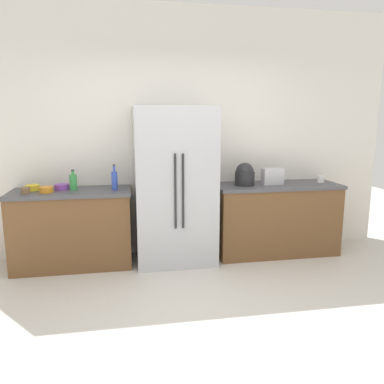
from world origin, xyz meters
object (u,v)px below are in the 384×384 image
(cup_b, at_px, (321,179))
(bowl_a, at_px, (62,187))
(bowl_b, at_px, (32,188))
(bottle_b, at_px, (73,182))
(rice_cooker, at_px, (245,175))
(refrigerator, at_px, (175,186))
(cup_a, at_px, (25,190))
(toaster, at_px, (272,176))
(bottle_a, at_px, (114,180))
(bowl_c, at_px, (46,190))

(cup_b, height_order, bowl_a, cup_b)
(bowl_b, bearing_deg, bottle_b, -8.74)
(rice_cooker, relative_size, cup_b, 3.21)
(refrigerator, relative_size, cup_a, 19.73)
(bottle_b, bearing_deg, toaster, -0.26)
(refrigerator, distance_m, rice_cooker, 0.88)
(cup_a, bearing_deg, bottle_a, 3.69)
(bowl_a, xyz_separation_m, bowl_c, (-0.14, -0.14, 0.00))
(toaster, bearing_deg, cup_a, -177.86)
(rice_cooker, height_order, cup_a, rice_cooker)
(cup_a, height_order, bowl_b, cup_a)
(bottle_b, height_order, cup_a, bottle_b)
(bottle_a, bearing_deg, cup_b, 1.07)
(refrigerator, xyz_separation_m, rice_cooker, (0.87, 0.05, 0.10))
(bottle_a, relative_size, cup_b, 3.39)
(bottle_b, bearing_deg, bottle_a, -6.99)
(refrigerator, relative_size, bottle_b, 7.71)
(toaster, distance_m, bowl_a, 2.52)
(refrigerator, bearing_deg, toaster, 2.36)
(cup_a, bearing_deg, bottle_b, 13.52)
(toaster, distance_m, cup_a, 2.88)
(cup_a, bearing_deg, bowl_c, 9.84)
(bottle_a, xyz_separation_m, bottle_b, (-0.46, 0.06, -0.02))
(refrigerator, distance_m, toaster, 1.23)
(cup_b, relative_size, bowl_a, 0.52)
(toaster, height_order, bowl_a, toaster)
(rice_cooker, relative_size, bottle_b, 1.16)
(toaster, distance_m, rice_cooker, 0.36)
(toaster, bearing_deg, rice_cooker, -179.97)
(bottle_a, height_order, cup_a, bottle_a)
(bowl_b, bearing_deg, rice_cooker, -1.88)
(toaster, relative_size, bowl_a, 1.53)
(toaster, xyz_separation_m, cup_b, (0.66, 0.00, -0.06))
(cup_a, relative_size, bowl_b, 0.58)
(cup_b, distance_m, bowl_a, 3.18)
(refrigerator, bearing_deg, bowl_c, -179.19)
(refrigerator, distance_m, bowl_c, 1.44)
(bottle_a, height_order, bottle_b, bottle_a)
(cup_a, height_order, bowl_c, cup_a)
(rice_cooker, distance_m, cup_a, 2.52)
(cup_b, height_order, bowl_c, cup_b)
(refrigerator, relative_size, bowl_a, 11.07)
(bowl_b, height_order, bowl_c, bowl_c)
(toaster, height_order, cup_a, toaster)
(toaster, bearing_deg, bowl_c, -178.47)
(toaster, relative_size, rice_cooker, 0.92)
(refrigerator, distance_m, bottle_a, 0.70)
(toaster, relative_size, bowl_b, 1.59)
(rice_cooker, relative_size, bowl_c, 1.90)
(rice_cooker, xyz_separation_m, bowl_c, (-2.31, -0.07, -0.09))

